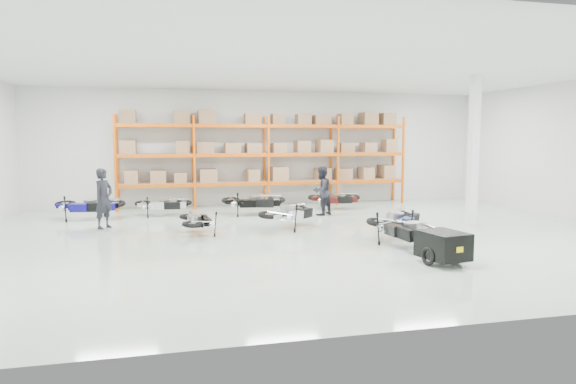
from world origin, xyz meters
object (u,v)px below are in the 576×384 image
object	(u,v)px
moto_black_far_left	(198,217)
trailer	(443,246)
moto_back_a	(88,202)
moto_back_b	(163,201)
moto_back_c	(254,198)
moto_back_d	(335,196)
person_back	(321,191)
moto_touring_right	(408,225)
moto_blue_centre	(398,215)
person_left	(104,198)
moto_silver_left	(291,209)

from	to	relation	value
moto_black_far_left	trailer	bearing A→B (deg)	135.18
moto_black_far_left	moto_back_a	xyz separation A→B (m)	(-3.30, 3.48, 0.11)
moto_black_far_left	moto_back_b	world-z (taller)	moto_back_b
moto_back_c	trailer	bearing A→B (deg)	-151.40
trailer	moto_back_d	bearing A→B (deg)	76.21
moto_back_c	person_back	xyz separation A→B (m)	(2.26, -0.62, 0.26)
moto_touring_right	trailer	xyz separation A→B (m)	(0.00, -1.60, -0.18)
moto_blue_centre	moto_black_far_left	xyz separation A→B (m)	(-5.23, 1.56, -0.11)
moto_blue_centre	moto_back_c	world-z (taller)	moto_blue_centre
trailer	moto_back_c	world-z (taller)	moto_back_c
moto_back_b	moto_black_far_left	bearing A→B (deg)	-160.71
moto_back_a	person_left	distance (m)	1.95
moto_blue_centre	person_back	bearing A→B (deg)	-33.48
moto_back_d	person_back	xyz separation A→B (m)	(-0.90, -1.24, 0.33)
moto_blue_centre	person_back	world-z (taller)	person_back
moto_blue_centre	person_left	bearing A→B (deg)	22.69
moto_silver_left	moto_black_far_left	xyz separation A→B (m)	(-2.73, -0.38, -0.08)
trailer	moto_black_far_left	bearing A→B (deg)	125.85
moto_blue_centre	moto_touring_right	world-z (taller)	moto_blue_centre
moto_black_far_left	person_left	size ratio (longest dim) A/B	0.89
moto_black_far_left	moto_blue_centre	bearing A→B (deg)	162.13
person_left	person_back	distance (m)	7.06
moto_black_far_left	moto_back_d	size ratio (longest dim) A/B	0.94
moto_touring_right	moto_back_a	world-z (taller)	moto_back_a
moto_silver_left	person_left	xyz separation A→B (m)	(-5.35, 1.30, 0.32)
moto_touring_right	moto_back_d	size ratio (longest dim) A/B	1.13
moto_blue_centre	moto_silver_left	size ratio (longest dim) A/B	1.04
moto_blue_centre	moto_black_far_left	world-z (taller)	moto_blue_centre
moto_back_d	moto_back_b	bearing A→B (deg)	101.50
trailer	moto_blue_centre	bearing A→B (deg)	71.44
moto_blue_centre	person_back	size ratio (longest dim) A/B	1.14
person_left	moto_back_b	bearing A→B (deg)	-1.87
moto_back_d	person_left	bearing A→B (deg)	115.90
moto_blue_centre	moto_back_a	world-z (taller)	moto_back_a
moto_back_d	moto_silver_left	bearing A→B (deg)	154.27
moto_back_b	moto_back_a	bearing A→B (deg)	102.15
moto_back_a	person_back	xyz separation A→B (m)	(7.68, -0.80, 0.25)
moto_back_a	moto_back_b	xyz separation A→B (m)	(2.36, 0.28, -0.09)
trailer	person_back	size ratio (longest dim) A/B	1.00
person_left	person_back	world-z (taller)	person_left
moto_blue_centre	moto_back_d	bearing A→B (deg)	-45.40
moto_touring_right	moto_back_d	distance (m)	6.91
trailer	moto_back_d	size ratio (longest dim) A/B	0.99
moto_silver_left	trailer	xyz separation A→B (m)	(2.08, -4.96, -0.17)
moto_back_b	moto_back_c	xyz separation A→B (m)	(3.06, -0.47, 0.08)
moto_back_d	person_back	bearing A→B (deg)	153.92
moto_blue_centre	moto_back_a	size ratio (longest dim) A/B	0.99
moto_blue_centre	moto_touring_right	bearing A→B (deg)	118.57
moto_back_a	person_left	world-z (taller)	person_left
moto_touring_right	moto_silver_left	bearing A→B (deg)	118.58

